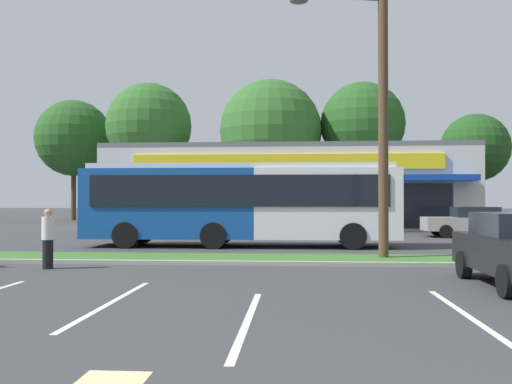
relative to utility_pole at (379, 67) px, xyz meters
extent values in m
cube|color=#386B28|center=(-3.39, -0.13, -5.79)|extent=(56.00, 2.20, 0.12)
cube|color=#99968C|center=(-3.39, -1.35, -5.79)|extent=(56.00, 0.24, 0.12)
cube|color=silver|center=(-5.81, -7.29, -5.85)|extent=(0.12, 4.80, 0.01)
cube|color=silver|center=(-3.24, -8.56, -5.85)|extent=(0.12, 4.80, 0.01)
cube|color=silver|center=(0.23, -7.97, -5.85)|extent=(0.12, 4.80, 0.01)
cube|color=beige|center=(-3.09, 21.08, -3.36)|extent=(22.83, 10.22, 4.98)
cube|color=black|center=(-3.09, 15.93, -4.36)|extent=(19.18, 0.08, 2.59)
cube|color=#14389E|center=(-3.09, 15.27, -2.76)|extent=(21.46, 1.40, 0.35)
cube|color=yellow|center=(-3.09, 15.89, -1.77)|extent=(18.26, 0.16, 0.90)
cube|color=slate|center=(-3.09, 21.08, -0.72)|extent=(22.83, 10.22, 0.30)
cylinder|color=#473323|center=(-22.60, 32.37, -3.43)|extent=(0.44, 0.44, 4.85)
sphere|color=#23511E|center=(-22.60, 32.37, 1.57)|extent=(6.87, 6.87, 6.87)
cylinder|color=#473323|center=(-14.79, 29.01, -3.17)|extent=(0.44, 0.44, 5.36)
sphere|color=#2D6026|center=(-14.79, 29.01, 2.18)|extent=(7.13, 7.13, 7.13)
cylinder|color=#473323|center=(-4.59, 28.71, -3.68)|extent=(0.44, 0.44, 4.35)
sphere|color=#2D6026|center=(-4.59, 28.71, 1.63)|extent=(8.35, 8.35, 8.35)
cylinder|color=#473323|center=(2.94, 29.50, -3.12)|extent=(0.44, 0.44, 5.46)
sphere|color=#23511E|center=(2.94, 29.50, 2.20)|extent=(6.92, 6.92, 6.92)
cylinder|color=#473323|center=(12.93, 32.57, -3.78)|extent=(0.44, 0.44, 4.15)
sphere|color=#1E4719|center=(12.93, 32.57, 0.49)|extent=(5.86, 5.86, 5.86)
cylinder|color=#4C3826|center=(0.13, 0.03, -0.35)|extent=(0.30, 0.30, 11.00)
ellipsoid|color=#59595B|center=(-2.41, -0.52, 1.92)|extent=(0.56, 0.32, 0.24)
cube|color=#144793|center=(-7.44, 4.95, -4.15)|extent=(6.73, 2.59, 2.70)
cube|color=silver|center=(-1.33, 4.99, -4.15)|extent=(5.51, 2.59, 2.70)
cube|color=silver|center=(-4.69, 4.97, -2.70)|extent=(11.74, 2.37, 0.20)
cube|color=black|center=(-4.68, 3.66, -3.67)|extent=(11.24, 0.13, 1.19)
cube|color=black|center=(1.45, 5.01, -3.83)|extent=(0.07, 2.17, 1.51)
cylinder|color=black|center=(-0.42, 6.17, -5.35)|extent=(1.00, 0.31, 1.00)
cylinder|color=black|center=(-0.41, 3.82, -5.35)|extent=(1.00, 0.31, 1.00)
cylinder|color=black|center=(-5.62, 6.14, -5.35)|extent=(1.00, 0.31, 1.00)
cylinder|color=black|center=(-5.60, 3.79, -5.35)|extent=(1.00, 0.31, 1.00)
cylinder|color=black|center=(-8.97, 6.12, -5.35)|extent=(1.00, 0.31, 1.00)
cylinder|color=black|center=(-8.96, 3.77, -5.35)|extent=(1.00, 0.31, 1.00)
cube|color=#9E998C|center=(6.10, 11.38, -5.20)|extent=(4.53, 1.74, 0.66)
cube|color=black|center=(6.33, 11.38, -4.61)|extent=(2.04, 1.54, 0.51)
cylinder|color=black|center=(4.70, 10.55, -5.53)|extent=(0.64, 0.22, 0.64)
cylinder|color=black|center=(4.70, 12.21, -5.53)|extent=(0.64, 0.22, 0.64)
cylinder|color=black|center=(7.51, 10.55, -5.53)|extent=(0.64, 0.22, 0.64)
cylinder|color=black|center=(7.51, 12.21, -5.53)|extent=(0.64, 0.22, 0.64)
cylinder|color=black|center=(1.44, -6.31, -5.53)|extent=(0.22, 0.64, 0.64)
cylinder|color=black|center=(1.44, -3.60, -5.53)|extent=(0.22, 0.64, 0.64)
cube|color=silver|center=(-9.97, 11.54, -5.18)|extent=(4.12, 1.79, 0.71)
cube|color=black|center=(-9.77, 11.54, -4.55)|extent=(1.85, 1.58, 0.55)
cylinder|color=black|center=(-11.25, 10.68, -5.53)|extent=(0.64, 0.22, 0.64)
cylinder|color=black|center=(-11.25, 12.39, -5.53)|extent=(0.64, 0.22, 0.64)
cylinder|color=black|center=(-8.70, 10.68, -5.53)|extent=(0.64, 0.22, 0.64)
cylinder|color=black|center=(-8.70, 12.39, -5.53)|extent=(0.64, 0.22, 0.64)
cylinder|color=black|center=(-9.13, -2.54, -5.47)|extent=(0.28, 0.28, 0.78)
cylinder|color=silver|center=(-9.13, -2.54, -4.77)|extent=(0.32, 0.32, 0.62)
sphere|color=tan|center=(-9.13, -2.54, -4.36)|extent=(0.21, 0.21, 0.21)
camera|label=1|loc=(-2.49, -17.17, -4.01)|focal=39.51mm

